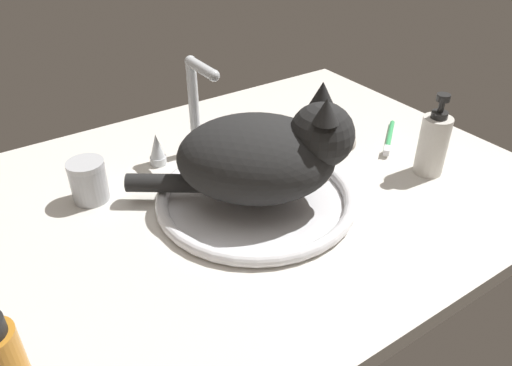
# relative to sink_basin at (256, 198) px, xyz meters

# --- Properties ---
(countertop) EXTENTS (1.04, 0.77, 0.03)m
(countertop) POSITION_rel_sink_basin_xyz_m (0.01, 0.05, -0.02)
(countertop) COLOR silver
(countertop) RESTS_ON ground
(sink_basin) EXTENTS (0.34, 0.34, 0.02)m
(sink_basin) POSITION_rel_sink_basin_xyz_m (0.00, 0.00, 0.00)
(sink_basin) COLOR white
(sink_basin) RESTS_ON countertop
(faucet) EXTENTS (0.20, 0.12, 0.20)m
(faucet) POSITION_rel_sink_basin_xyz_m (-0.00, 0.21, 0.07)
(faucet) COLOR silver
(faucet) RESTS_ON countertop
(cat) EXTENTS (0.35, 0.31, 0.19)m
(cat) POSITION_rel_sink_basin_xyz_m (0.02, -0.01, 0.09)
(cat) COLOR black
(cat) RESTS_ON sink_basin
(amber_bottle) EXTENTS (0.05, 0.05, 0.12)m
(amber_bottle) POSITION_rel_sink_basin_xyz_m (-0.43, -0.16, 0.05)
(amber_bottle) COLOR #C67A23
(amber_bottle) RESTS_ON countertop
(metal_jar) EXTENTS (0.06, 0.06, 0.07)m
(metal_jar) POSITION_rel_sink_basin_xyz_m (-0.23, 0.17, 0.03)
(metal_jar) COLOR #B2B5BA
(metal_jar) RESTS_ON countertop
(soap_pump_bottle) EXTENTS (0.05, 0.05, 0.16)m
(soap_pump_bottle) POSITION_rel_sink_basin_xyz_m (0.33, -0.10, 0.05)
(soap_pump_bottle) COLOR silver
(soap_pump_bottle) RESTS_ON countertop
(toothbrush) EXTENTS (0.13, 0.11, 0.02)m
(toothbrush) POSITION_rel_sink_basin_xyz_m (0.36, 0.03, -0.00)
(toothbrush) COLOR #3FB266
(toothbrush) RESTS_ON countertop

